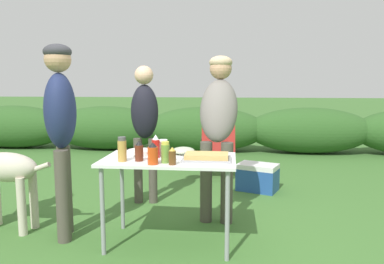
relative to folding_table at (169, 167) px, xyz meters
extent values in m
plane|color=#3D6B2D|center=(0.00, 0.00, -0.66)|extent=(60.00, 60.00, 0.00)
ellipsoid|color=#2D5623|center=(-4.00, 4.31, -0.22)|extent=(2.40, 0.90, 0.88)
ellipsoid|color=#2D5623|center=(-2.00, 4.31, -0.22)|extent=(2.40, 0.90, 0.88)
ellipsoid|color=#2D5623|center=(0.00, 4.31, -0.22)|extent=(2.40, 0.90, 0.88)
ellipsoid|color=#2D5623|center=(2.00, 4.31, -0.22)|extent=(2.40, 0.90, 0.88)
cube|color=white|center=(0.00, 0.00, 0.06)|extent=(1.10, 0.64, 0.02)
cylinder|color=gray|center=(-0.49, -0.27, -0.31)|extent=(0.04, 0.04, 0.71)
cylinder|color=gray|center=(0.49, -0.27, -0.31)|extent=(0.04, 0.04, 0.71)
cylinder|color=gray|center=(-0.49, 0.27, -0.31)|extent=(0.04, 0.04, 0.71)
cylinder|color=gray|center=(0.49, 0.27, -0.31)|extent=(0.04, 0.04, 0.71)
cube|color=#9E9EA3|center=(0.32, -0.05, 0.09)|extent=(0.39, 0.25, 0.02)
cube|color=tan|center=(0.32, -0.05, 0.11)|extent=(0.35, 0.22, 0.04)
cylinder|color=white|center=(-0.27, 0.13, 0.10)|extent=(0.23, 0.23, 0.04)
ellipsoid|color=#ADBC99|center=(0.10, 0.19, 0.11)|extent=(0.20, 0.20, 0.06)
cylinder|color=white|center=(-0.07, 0.09, 0.15)|extent=(0.08, 0.08, 0.14)
cylinder|color=#B2893D|center=(-0.35, -0.16, 0.16)|extent=(0.07, 0.07, 0.17)
cylinder|color=#4C4C4C|center=(-0.35, -0.16, 0.26)|extent=(0.06, 0.06, 0.03)
cylinder|color=red|center=(-0.12, 0.01, 0.15)|extent=(0.06, 0.06, 0.15)
cone|color=white|center=(-0.12, 0.01, 0.25)|extent=(0.06, 0.06, 0.04)
cylinder|color=#562314|center=(-0.22, -0.13, 0.14)|extent=(0.07, 0.07, 0.13)
cone|color=black|center=(-0.22, -0.13, 0.22)|extent=(0.06, 0.06, 0.04)
cylinder|color=olive|center=(0.00, -0.18, 0.15)|extent=(0.07, 0.07, 0.14)
cylinder|color=#D1CC47|center=(0.00, -0.18, 0.23)|extent=(0.06, 0.06, 0.03)
cylinder|color=#CC4214|center=(-0.09, -0.24, 0.14)|extent=(0.08, 0.08, 0.13)
cone|color=black|center=(-0.09, -0.24, 0.23)|extent=(0.07, 0.07, 0.04)
cylinder|color=brown|center=(0.07, -0.24, 0.13)|extent=(0.06, 0.06, 0.11)
cone|color=gold|center=(0.07, -0.24, 0.20)|extent=(0.05, 0.05, 0.03)
cylinder|color=#4C473D|center=(0.27, 0.54, -0.27)|extent=(0.12, 0.12, 0.80)
cylinder|color=#4C473D|center=(0.48, 0.52, -0.27)|extent=(0.12, 0.12, 0.80)
ellipsoid|color=slate|center=(0.39, 0.65, 0.43)|extent=(0.42, 0.52, 0.70)
sphere|color=tan|center=(0.40, 0.76, 0.84)|extent=(0.22, 0.22, 0.22)
ellipsoid|color=tan|center=(0.40, 0.76, 0.90)|extent=(0.23, 0.23, 0.13)
cylinder|color=#4C473D|center=(-0.53, 1.03, -0.29)|extent=(0.10, 0.10, 0.74)
cylinder|color=#4C473D|center=(-0.36, 1.05, -0.29)|extent=(0.10, 0.10, 0.74)
ellipsoid|color=black|center=(-0.45, 1.04, 0.38)|extent=(0.33, 0.25, 0.60)
sphere|color=#DBAD89|center=(-0.45, 1.04, 0.78)|extent=(0.21, 0.21, 0.21)
cylinder|color=#4C473D|center=(-0.91, -0.06, -0.26)|extent=(0.12, 0.12, 0.80)
cylinder|color=#4C473D|center=(-0.98, 0.13, -0.26)|extent=(0.12, 0.12, 0.80)
ellipsoid|color=navy|center=(-0.94, 0.03, 0.46)|extent=(0.38, 0.44, 0.65)
sphere|color=tan|center=(-0.94, 0.03, 0.89)|extent=(0.22, 0.22, 0.22)
ellipsoid|color=#333338|center=(-0.94, 0.03, 0.96)|extent=(0.23, 0.23, 0.13)
cylinder|color=beige|center=(-1.34, 0.03, -0.40)|extent=(0.08, 0.08, 0.53)
cylinder|color=beige|center=(-1.33, 0.20, -0.40)|extent=(0.08, 0.08, 0.53)
ellipsoid|color=beige|center=(-1.53, 0.13, -0.07)|extent=(0.64, 0.33, 0.27)
cylinder|color=beige|center=(-1.19, 0.10, -0.05)|extent=(0.20, 0.06, 0.11)
cube|color=maroon|center=(0.32, 2.37, -0.28)|extent=(0.49, 0.49, 0.03)
cube|color=maroon|center=(0.34, 2.10, -0.05)|extent=(0.47, 0.19, 0.44)
cylinder|color=black|center=(0.13, 2.16, -0.47)|extent=(0.02, 0.02, 0.38)
cylinder|color=black|center=(0.53, 2.19, -0.47)|extent=(0.02, 0.02, 0.38)
cylinder|color=black|center=(0.11, 2.56, -0.47)|extent=(0.02, 0.02, 0.38)
cylinder|color=black|center=(0.51, 2.59, -0.47)|extent=(0.02, 0.02, 0.38)
cylinder|color=black|center=(0.09, 2.36, -0.10)|extent=(0.05, 0.41, 0.02)
cylinder|color=black|center=(0.55, 2.39, -0.10)|extent=(0.05, 0.41, 0.02)
cube|color=#234C93|center=(0.85, 1.67, -0.52)|extent=(0.56, 0.48, 0.28)
cube|color=silver|center=(0.85, 1.67, -0.35)|extent=(0.56, 0.48, 0.06)
camera|label=1|loc=(0.51, -3.02, 0.71)|focal=35.00mm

